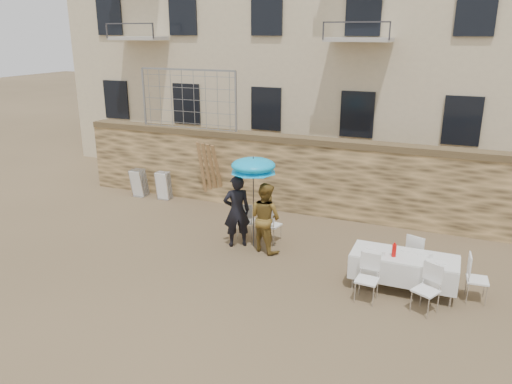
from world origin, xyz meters
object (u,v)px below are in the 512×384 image
at_px(woman_dress, 265,217).
at_px(table_chair_side, 478,279).
at_px(banquet_table, 404,257).
at_px(umbrella, 253,168).
at_px(soda_bottle, 394,250).
at_px(couple_chair_right, 271,224).
at_px(man_suit, 237,211).
at_px(chair_stack_left, 142,181).
at_px(table_chair_front_right, 426,290).
at_px(couple_chair_left, 246,220).
at_px(chair_stack_right, 166,184).
at_px(table_chair_back, 417,254).
at_px(table_chair_front_left, 367,279).

relative_size(woman_dress, table_chair_side, 1.78).
bearing_deg(banquet_table, umbrella, 167.36).
xyz_separation_m(banquet_table, soda_bottle, (-0.20, -0.15, 0.17)).
xyz_separation_m(couple_chair_right, banquet_table, (3.37, -1.27, 0.25)).
bearing_deg(table_chair_side, banquet_table, 89.52).
bearing_deg(table_chair_side, man_suit, 78.93).
relative_size(umbrella, chair_stack_left, 2.31).
bearing_deg(table_chair_front_right, couple_chair_left, -176.71).
relative_size(table_chair_front_right, chair_stack_right, 1.04).
bearing_deg(woman_dress, table_chair_side, -166.36).
bearing_deg(table_chair_back, man_suit, 19.89).
bearing_deg(couple_chair_left, chair_stack_right, -39.89).
bearing_deg(chair_stack_right, table_chair_back, -17.03).
relative_size(table_chair_side, chair_stack_right, 1.04).
distance_m(table_chair_front_right, table_chair_back, 1.58).
bearing_deg(banquet_table, chair_stack_right, 157.31).
xyz_separation_m(woman_dress, table_chair_front_left, (2.72, -1.47, -0.37)).
distance_m(umbrella, couple_chair_right, 1.63).
xyz_separation_m(umbrella, table_chair_back, (3.87, -0.02, -1.53)).
xyz_separation_m(couple_chair_right, chair_stack_right, (-4.33, 1.95, -0.02)).
bearing_deg(table_chair_side, table_chair_back, 55.18).
xyz_separation_m(couple_chair_right, table_chair_front_right, (3.87, -2.02, 0.00)).
height_order(couple_chair_right, table_chair_front_right, same).
xyz_separation_m(umbrella, table_chair_front_right, (4.17, -1.57, -1.53)).
bearing_deg(soda_bottle, chair_stack_left, 158.15).
relative_size(man_suit, table_chair_front_left, 1.89).
height_order(banquet_table, table_chair_front_right, table_chair_front_right).
bearing_deg(table_chair_front_left, umbrella, 156.68).
bearing_deg(umbrella, table_chair_front_right, -20.66).
bearing_deg(table_chair_front_right, table_chair_side, 70.53).
height_order(man_suit, table_chair_side, man_suit).
bearing_deg(table_chair_side, chair_stack_right, 66.51).
height_order(table_chair_front_right, chair_stack_left, table_chair_front_right).
relative_size(woman_dress, table_chair_back, 1.78).
height_order(umbrella, table_chair_back, umbrella).
bearing_deg(couple_chair_left, table_chair_front_right, 144.45).
distance_m(soda_bottle, table_chair_back, 1.11).
bearing_deg(table_chair_front_left, soda_bottle, 60.11).
xyz_separation_m(table_chair_front_right, chair_stack_left, (-9.11, 3.97, -0.02)).
distance_m(soda_bottle, table_chair_front_left, 0.84).
distance_m(umbrella, table_chair_front_left, 3.78).
xyz_separation_m(soda_bottle, table_chair_front_right, (0.70, -0.60, -0.43)).
bearing_deg(couple_chair_left, man_suit, 78.31).
bearing_deg(woman_dress, couple_chair_left, -15.09).
relative_size(umbrella, banquet_table, 1.01).
relative_size(umbrella, couple_chair_left, 2.22).
relative_size(couple_chair_left, soda_bottle, 3.69).
distance_m(banquet_table, table_chair_front_right, 0.94).
distance_m(man_suit, table_chair_side, 5.53).
height_order(table_chair_side, chair_stack_left, table_chair_side).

